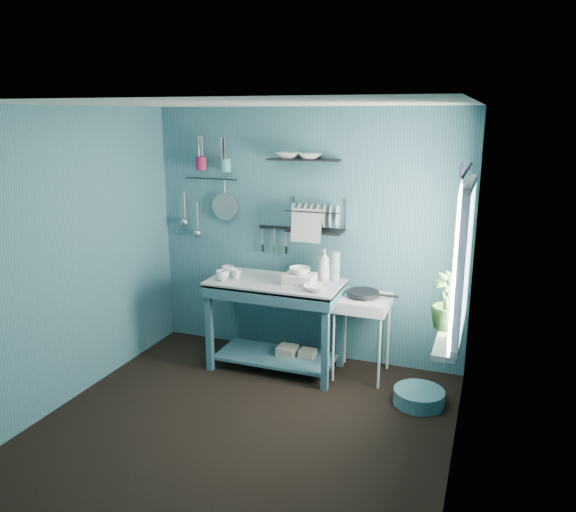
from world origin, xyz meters
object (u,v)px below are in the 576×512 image
(utensil_cup_magenta, at_px, (202,163))
(wash_tub, at_px, (300,279))
(hotplate_stand, at_px, (362,336))
(dish_rack, at_px, (315,215))
(mug_right, at_px, (228,271))
(potted_plant, at_px, (447,301))
(water_bottle, at_px, (335,266))
(colander, at_px, (225,207))
(floor_basin, at_px, (419,397))
(mug_left, at_px, (222,275))
(frying_pan, at_px, (363,293))
(mug_mid, at_px, (236,274))
(utensil_cup_teal, at_px, (226,165))
(work_counter, at_px, (276,325))
(soap_bottle, at_px, (324,265))
(storage_tin_large, at_px, (287,357))
(storage_tin_small, at_px, (307,360))

(utensil_cup_magenta, bearing_deg, wash_tub, -18.31)
(hotplate_stand, relative_size, dish_rack, 1.43)
(mug_right, bearing_deg, potted_plant, -13.74)
(water_bottle, xyz_separation_m, colander, (-1.24, 0.19, 0.47))
(hotplate_stand, distance_m, potted_plant, 1.23)
(wash_tub, height_order, utensil_cup_magenta, utensil_cup_magenta)
(floor_basin, bearing_deg, colander, 163.33)
(dish_rack, relative_size, floor_basin, 1.26)
(mug_left, bearing_deg, mug_right, 97.13)
(frying_pan, relative_size, utensil_cup_magenta, 2.31)
(water_bottle, relative_size, dish_rack, 0.51)
(mug_mid, bearing_deg, utensil_cup_teal, 124.77)
(utensil_cup_magenta, relative_size, potted_plant, 0.30)
(frying_pan, xyz_separation_m, colander, (-1.54, 0.26, 0.68))
(frying_pan, bearing_deg, work_counter, -169.79)
(mug_right, xyz_separation_m, utensil_cup_teal, (-0.19, 0.38, 0.99))
(mug_right, height_order, potted_plant, potted_plant)
(soap_bottle, height_order, potted_plant, potted_plant)
(water_bottle, relative_size, hotplate_stand, 0.36)
(floor_basin, bearing_deg, soap_bottle, 156.63)
(hotplate_stand, bearing_deg, frying_pan, 0.00)
(soap_bottle, bearing_deg, mug_right, -167.74)
(work_counter, bearing_deg, soap_bottle, 26.65)
(storage_tin_large, xyz_separation_m, floor_basin, (1.32, -0.28, -0.04))
(dish_rack, xyz_separation_m, storage_tin_small, (0.02, -0.25, -1.39))
(work_counter, xyz_separation_m, soap_bottle, (0.42, 0.20, 0.60))
(storage_tin_small, bearing_deg, mug_mid, -168.37)
(mug_left, relative_size, mug_right, 1.00)
(mug_left, xyz_separation_m, utensil_cup_magenta, (-0.48, 0.54, 1.00))
(mug_mid, distance_m, utensil_cup_teal, 1.12)
(water_bottle, xyz_separation_m, hotplate_stand, (0.29, -0.07, -0.64))
(work_counter, height_order, soap_bottle, soap_bottle)
(utensil_cup_magenta, bearing_deg, soap_bottle, -7.44)
(mug_right, bearing_deg, hotplate_stand, 6.37)
(wash_tub, distance_m, storage_tin_large, 0.85)
(utensil_cup_teal, xyz_separation_m, storage_tin_small, (0.99, -0.30, -1.83))
(mug_left, relative_size, hotplate_stand, 0.16)
(work_counter, xyz_separation_m, dish_rack, (0.28, 0.33, 1.04))
(hotplate_stand, height_order, utensil_cup_magenta, utensil_cup_magenta)
(work_counter, bearing_deg, dish_rack, 50.42)
(potted_plant, distance_m, storage_tin_large, 1.87)
(mug_right, xyz_separation_m, wash_tub, (0.75, -0.02, 0.00))
(water_bottle, bearing_deg, potted_plant, -33.98)
(utensil_cup_teal, bearing_deg, mug_right, -63.98)
(soap_bottle, bearing_deg, potted_plant, -31.00)
(mug_left, distance_m, soap_bottle, 0.97)
(floor_basin, bearing_deg, potted_plant, -55.64)
(water_bottle, bearing_deg, utensil_cup_magenta, 173.82)
(mug_right, bearing_deg, frying_pan, 6.37)
(utensil_cup_magenta, bearing_deg, mug_left, -48.44)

